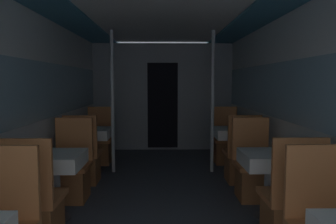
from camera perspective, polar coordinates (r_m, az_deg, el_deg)
name	(u,v)px	position (r m, az deg, el deg)	size (l,w,h in m)	color
wall_left	(29,108)	(3.96, -23.03, 0.63)	(0.05, 8.22, 2.25)	silver
wall_right	(295,108)	(3.97, 21.23, 0.69)	(0.05, 8.22, 2.25)	silver
ceiling_panel	(163,4)	(3.76, -0.92, 18.28)	(2.99, 8.22, 0.07)	white
bulkhead_far	(163,97)	(6.97, -0.92, 2.59)	(2.93, 0.09, 2.25)	gray
dining_table_left_1	(55,164)	(3.66, -19.04, -8.53)	(0.57, 0.57, 0.71)	#4C4C51
chair_left_near_1	(35,214)	(3.24, -22.15, -16.12)	(0.46, 0.46, 1.00)	#9C5B31
chair_left_far_1	(71,176)	(4.27, -16.48, -10.67)	(0.46, 0.46, 1.00)	#9C5B31
dining_table_left_2	(92,135)	(5.38, -13.05, -4.01)	(0.57, 0.57, 0.71)	#4C4C51
chair_left_near_2	(84,163)	(4.89, -14.40, -8.60)	(0.46, 0.46, 1.00)	#9C5B31
chair_left_far_2	(100,147)	(5.99, -11.83, -5.98)	(0.46, 0.46, 1.00)	#9C5B31
support_pole_left_2	(113,102)	(5.26, -9.61, 1.68)	(0.06, 0.06, 2.25)	silver
dining_table_right_1	(270,163)	(3.67, 17.28, -8.47)	(0.57, 0.57, 0.71)	#4C4C51
chair_right_near_1	(290,212)	(3.24, 20.43, -16.04)	(0.46, 0.46, 1.00)	#9C5B31
chair_right_far_1	(254,175)	(4.27, 14.71, -10.62)	(0.46, 0.46, 1.00)	#9C5B31
dining_table_right_2	(233,135)	(5.38, 11.25, -3.97)	(0.57, 0.57, 0.71)	#4C4C51
chair_right_near_2	(241,162)	(4.89, 12.62, -8.55)	(0.46, 0.46, 1.00)	#9C5B31
chair_right_far_2	(226,147)	(5.99, 10.03, -5.95)	(0.46, 0.46, 1.00)	#9C5B31
support_pole_right_2	(213,102)	(5.26, 7.79, 1.71)	(0.06, 0.06, 2.25)	silver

